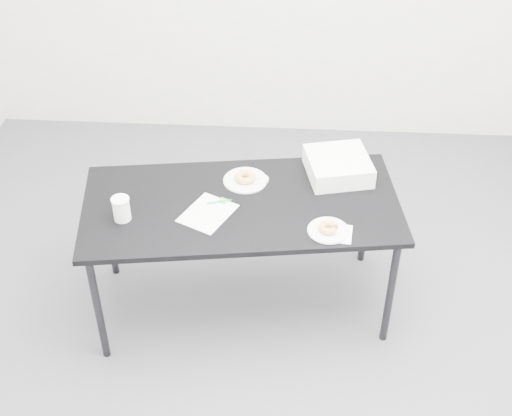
# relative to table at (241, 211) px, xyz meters

# --- Properties ---
(floor) EXTENTS (4.00, 4.00, 0.00)m
(floor) POSITION_rel_table_xyz_m (-0.02, -0.13, -0.67)
(floor) COLOR #4F5055
(floor) RESTS_ON ground
(table) EXTENTS (1.69, 0.96, 0.73)m
(table) POSITION_rel_table_xyz_m (0.00, 0.00, 0.00)
(table) COLOR black
(table) RESTS_ON floor
(scorecard) EXTENTS (0.31, 0.33, 0.00)m
(scorecard) POSITION_rel_table_xyz_m (-0.16, -0.09, 0.06)
(scorecard) COLOR white
(scorecard) RESTS_ON table
(logo_patch) EXTENTS (0.06, 0.06, 0.00)m
(logo_patch) POSITION_rel_table_xyz_m (-0.09, 0.01, 0.06)
(logo_patch) COLOR green
(logo_patch) RESTS_ON scorecard
(pen) EXTENTS (0.12, 0.04, 0.01)m
(pen) POSITION_rel_table_xyz_m (-0.11, -0.01, 0.06)
(pen) COLOR #0C8951
(pen) RESTS_ON scorecard
(napkin) EXTENTS (0.15, 0.15, 0.00)m
(napkin) POSITION_rel_table_xyz_m (0.48, -0.21, 0.06)
(napkin) COLOR white
(napkin) RESTS_ON table
(plate_near) EXTENTS (0.20, 0.20, 0.01)m
(plate_near) POSITION_rel_table_xyz_m (0.44, -0.19, 0.06)
(plate_near) COLOR white
(plate_near) RESTS_ON napkin
(donut_near) EXTENTS (0.11, 0.11, 0.03)m
(donut_near) POSITION_rel_table_xyz_m (0.44, -0.19, 0.08)
(donut_near) COLOR #C5863E
(donut_near) RESTS_ON plate_near
(plate_far) EXTENTS (0.23, 0.23, 0.01)m
(plate_far) POSITION_rel_table_xyz_m (0.01, 0.19, 0.06)
(plate_far) COLOR white
(plate_far) RESTS_ON table
(donut_far) EXTENTS (0.14, 0.14, 0.04)m
(donut_far) POSITION_rel_table_xyz_m (0.01, 0.19, 0.08)
(donut_far) COLOR #C5863E
(donut_far) RESTS_ON plate_far
(coffee_cup) EXTENTS (0.08, 0.08, 0.13)m
(coffee_cup) POSITION_rel_table_xyz_m (-0.57, -0.16, 0.12)
(coffee_cup) COLOR white
(coffee_cup) RESTS_ON table
(cup_lid) EXTENTS (0.09, 0.09, 0.01)m
(cup_lid) POSITION_rel_table_xyz_m (0.08, 0.19, 0.06)
(cup_lid) COLOR silver
(cup_lid) RESTS_ON table
(bakery_box) EXTENTS (0.38, 0.38, 0.11)m
(bakery_box) POSITION_rel_table_xyz_m (0.49, 0.28, 0.11)
(bakery_box) COLOR white
(bakery_box) RESTS_ON table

